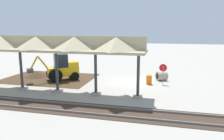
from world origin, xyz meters
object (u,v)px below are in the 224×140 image
(backhoe, at_px, (62,69))
(concrete_pipe, at_px, (162,76))
(traffic_barrel, at_px, (149,80))
(stop_sign, at_px, (163,70))

(backhoe, bearing_deg, concrete_pipe, -167.08)
(traffic_barrel, bearing_deg, backhoe, 3.05)
(stop_sign, xyz_separation_m, concrete_pipe, (0.11, -1.54, -0.97))
(concrete_pipe, bearing_deg, traffic_barrel, 57.49)
(backhoe, bearing_deg, traffic_barrel, -176.95)
(stop_sign, height_order, concrete_pipe, stop_sign)
(concrete_pipe, height_order, traffic_barrel, concrete_pipe)
(stop_sign, distance_m, traffic_barrel, 1.69)
(concrete_pipe, bearing_deg, stop_sign, 94.07)
(stop_sign, xyz_separation_m, backhoe, (10.55, 0.85, -0.18))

